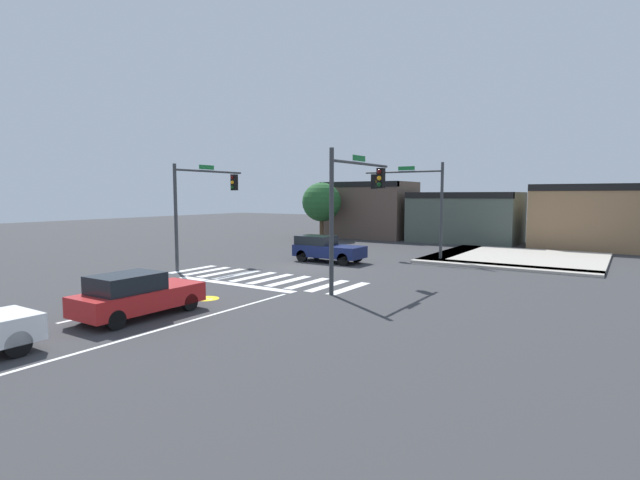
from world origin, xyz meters
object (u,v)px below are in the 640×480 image
Objects in this scene: traffic_signal_northeast at (411,194)px; car_red at (136,295)px; car_navy at (326,249)px; traffic_signal_southeast at (355,195)px; roadside_tree at (322,202)px; traffic_signal_southwest at (203,196)px.

traffic_signal_northeast reaches higher than car_red.
traffic_signal_northeast is 19.10m from car_red.
traffic_signal_southeast is at bearing -48.83° from car_navy.
roadside_tree is at bearing 36.54° from traffic_signal_southeast.
car_navy is at bearing 41.17° from traffic_signal_southeast.
roadside_tree reaches higher than car_red.
traffic_signal_southwest is 10.06m from traffic_signal_southeast.
car_red is at bearing 157.58° from traffic_signal_southeast.
car_navy is at bearing -41.07° from traffic_signal_southwest.
traffic_signal_southeast is at bearing -22.42° from car_red.
roadside_tree is (-11.82, 7.90, -0.73)m from traffic_signal_northeast.
car_red is at bearing -82.78° from car_navy.
roadside_tree is (-8.09, 12.01, 2.58)m from car_navy.
traffic_signal_southwest is 1.35× the size of car_red.
car_red is (-3.50, -8.48, -3.30)m from traffic_signal_southeast.
traffic_signal_northeast is 14.23m from roadside_tree.
traffic_signal_southwest is at bearing 48.44° from traffic_signal_northeast.
traffic_signal_southeast is 1.40× the size of car_red.
car_red is 28.53m from roadside_tree.
traffic_signal_northeast reaches higher than roadside_tree.
traffic_signal_northeast reaches higher than car_navy.
car_navy is 0.82× the size of roadside_tree.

